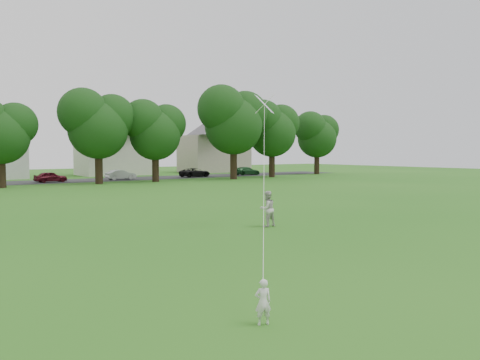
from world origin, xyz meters
TOP-DOWN VIEW (x-y plane):
  - ground at (0.00, 0.00)m, footprint 160.00×160.00m
  - street at (0.00, 42.00)m, footprint 90.00×7.00m
  - toddler at (-2.53, -3.57)m, footprint 0.37×0.30m
  - older_boy at (4.73, 5.22)m, footprint 0.75×0.58m
  - kite at (1.08, 0.91)m, footprint 4.26×5.12m
  - tree_row at (5.15, 35.49)m, footprint 82.45×9.21m
  - parked_cars at (-0.07, 41.00)m, footprint 63.04×2.36m

SIDE VIEW (x-z plane):
  - ground at x=0.00m, z-range 0.00..0.00m
  - street at x=0.00m, z-range 0.00..0.01m
  - toddler at x=-2.53m, z-range 0.00..0.87m
  - parked_cars at x=-0.07m, z-range -0.04..1.23m
  - older_boy at x=4.73m, z-range 0.00..1.53m
  - kite at x=1.08m, z-range -3.28..9.14m
  - tree_row at x=5.15m, z-range 0.74..11.81m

